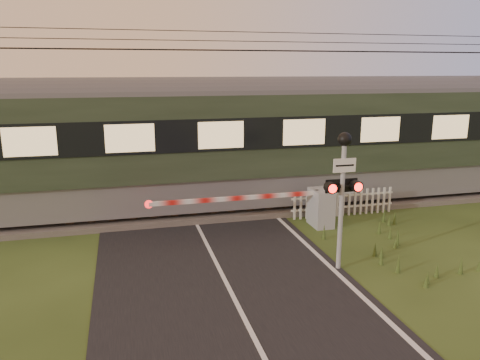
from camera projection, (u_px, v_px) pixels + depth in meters
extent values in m
plane|color=#283916|center=(231.00, 293.00, 10.47)|extent=(160.00, 160.00, 0.00)
cube|color=black|center=(231.00, 293.00, 10.46)|extent=(6.00, 140.00, 0.02)
cube|color=#47423D|center=(189.00, 209.00, 16.58)|extent=(140.00, 3.40, 0.24)
cube|color=slate|center=(192.00, 209.00, 15.85)|extent=(140.00, 0.08, 0.14)
cube|color=slate|center=(186.00, 198.00, 17.21)|extent=(140.00, 0.08, 0.14)
cube|color=#2D2116|center=(189.00, 205.00, 16.55)|extent=(0.24, 2.20, 0.06)
cylinder|color=black|center=(186.00, 50.00, 15.03)|extent=(120.00, 0.02, 0.02)
cylinder|color=black|center=(184.00, 50.00, 15.60)|extent=(120.00, 0.02, 0.02)
cylinder|color=black|center=(185.00, 31.00, 15.17)|extent=(120.00, 0.02, 0.02)
cylinder|color=black|center=(185.00, 40.00, 15.24)|extent=(120.00, 0.02, 0.02)
cube|color=slate|center=(212.00, 185.00, 16.59)|extent=(21.65, 2.87, 1.07)
cube|color=#243120|center=(211.00, 133.00, 16.15)|extent=(22.56, 3.11, 2.69)
cylinder|color=#4C4C4F|center=(211.00, 93.00, 15.84)|extent=(22.56, 1.09, 1.09)
cube|color=#FFD893|center=(221.00, 135.00, 14.61)|extent=(19.40, 0.04, 0.84)
cube|color=gray|center=(321.00, 208.00, 14.86)|extent=(0.59, 0.92, 1.19)
cylinder|color=gray|center=(316.00, 208.00, 14.82)|extent=(0.13, 0.13, 1.19)
cube|color=gray|center=(339.00, 191.00, 14.88)|extent=(0.97, 0.17, 0.17)
cube|color=red|center=(236.00, 198.00, 14.08)|extent=(5.21, 0.12, 0.12)
cylinder|color=red|center=(149.00, 204.00, 13.45)|extent=(0.24, 0.04, 0.24)
cylinder|color=gray|center=(341.00, 209.00, 11.41)|extent=(0.11, 0.11, 3.14)
cube|color=white|center=(345.00, 165.00, 11.10)|extent=(0.57, 0.03, 0.33)
sphere|color=black|center=(345.00, 139.00, 11.01)|extent=(0.33, 0.33, 0.33)
cube|color=black|center=(342.00, 186.00, 11.28)|extent=(0.78, 0.06, 0.06)
cylinder|color=#FF140C|center=(333.00, 189.00, 11.03)|extent=(0.21, 0.02, 0.21)
cylinder|color=#FF140C|center=(358.00, 187.00, 11.19)|extent=(0.21, 0.02, 0.21)
cube|color=black|center=(341.00, 186.00, 11.32)|extent=(0.84, 0.02, 0.33)
cube|color=silver|center=(343.00, 207.00, 15.96)|extent=(3.75, 0.04, 0.06)
cube|color=silver|center=(343.00, 196.00, 15.87)|extent=(3.75, 0.04, 0.06)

